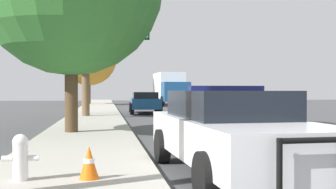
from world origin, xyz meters
TOP-DOWN VIEW (x-y plane):
  - ground_plane at (0.00, 0.00)m, footprint 110.00×110.00m
  - sidewalk_left at (-5.10, 0.00)m, footprint 3.00×110.00m
  - police_car at (-2.31, -0.87)m, footprint 2.33×5.46m
  - fire_hydrant at (-5.82, -1.33)m, footprint 0.55×0.24m
  - traffic_light at (-4.10, 17.57)m, footprint 3.81×0.35m
  - car_background_midblock at (-1.91, 19.49)m, footprint 2.14×4.72m
  - box_truck at (1.91, 33.38)m, footprint 2.81×7.74m
  - tree_sidewalk_mid at (-5.56, 15.31)m, footprint 4.55×4.55m
  - tree_sidewalk_far at (-6.12, 35.58)m, footprint 5.62×5.62m
  - traffic_cone at (-4.77, -1.39)m, footprint 0.31×0.31m

SIDE VIEW (x-z plane):
  - ground_plane at x=0.00m, z-range 0.00..0.00m
  - sidewalk_left at x=-5.10m, z-range 0.00..0.13m
  - traffic_cone at x=-4.77m, z-range 0.13..0.65m
  - fire_hydrant at x=-5.82m, z-range 0.15..0.87m
  - car_background_midblock at x=-1.91m, z-range 0.06..1.47m
  - police_car at x=-2.31m, z-range 0.01..1.62m
  - box_truck at x=1.91m, z-range 0.12..3.39m
  - traffic_light at x=-4.10m, z-range 1.26..6.80m
  - tree_sidewalk_far at x=-6.12m, z-range 1.07..8.58m
  - tree_sidewalk_mid at x=-5.56m, z-range 1.37..8.44m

